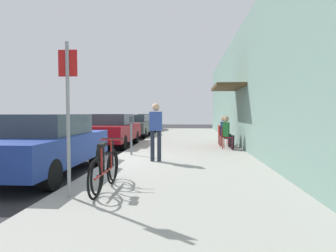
% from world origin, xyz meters
% --- Properties ---
extents(ground_plane, '(60.00, 60.00, 0.00)m').
position_xyz_m(ground_plane, '(0.00, 0.00, 0.00)').
color(ground_plane, '#2D2D30').
extents(sidewalk_slab, '(4.50, 32.00, 0.12)m').
position_xyz_m(sidewalk_slab, '(2.25, 2.00, 0.06)').
color(sidewalk_slab, '#9E9B93').
rests_on(sidewalk_slab, ground_plane).
extents(building_facade, '(1.40, 32.00, 5.12)m').
position_xyz_m(building_facade, '(4.64, 2.01, 2.56)').
color(building_facade, gray).
rests_on(building_facade, ground_plane).
extents(parked_car_0, '(1.80, 4.40, 1.51)m').
position_xyz_m(parked_car_0, '(-1.10, -1.54, 0.77)').
color(parked_car_0, navy).
rests_on(parked_car_0, ground_plane).
extents(parked_car_1, '(1.80, 4.40, 1.49)m').
position_xyz_m(parked_car_1, '(-1.10, 4.60, 0.77)').
color(parked_car_1, maroon).
rests_on(parked_car_1, ground_plane).
extents(parked_car_2, '(1.80, 4.40, 1.43)m').
position_xyz_m(parked_car_2, '(-1.10, 10.03, 0.74)').
color(parked_car_2, '#47514C').
rests_on(parked_car_2, ground_plane).
extents(parked_car_3, '(1.80, 4.40, 1.45)m').
position_xyz_m(parked_car_3, '(-1.10, 15.67, 0.75)').
color(parked_car_3, black).
rests_on(parked_car_3, ground_plane).
extents(parking_meter, '(0.12, 0.10, 1.32)m').
position_xyz_m(parking_meter, '(0.45, 1.21, 0.89)').
color(parking_meter, slate).
rests_on(parking_meter, sidewalk_slab).
extents(street_sign, '(0.32, 0.06, 2.60)m').
position_xyz_m(street_sign, '(0.40, -3.69, 1.64)').
color(street_sign, gray).
rests_on(street_sign, sidewalk_slab).
extents(bicycle_0, '(0.46, 1.71, 0.90)m').
position_xyz_m(bicycle_0, '(0.87, -3.26, 0.48)').
color(bicycle_0, black).
rests_on(bicycle_0, sidewalk_slab).
extents(bicycle_1, '(0.46, 1.71, 0.90)m').
position_xyz_m(bicycle_1, '(0.84, -3.02, 0.48)').
color(bicycle_1, black).
rests_on(bicycle_1, sidewalk_slab).
extents(cafe_chair_0, '(0.54, 0.54, 0.87)m').
position_xyz_m(cafe_chair_0, '(3.86, 3.08, 0.62)').
color(cafe_chair_0, maroon).
rests_on(cafe_chair_0, sidewalk_slab).
extents(seated_patron_0, '(0.50, 0.45, 1.29)m').
position_xyz_m(seated_patron_0, '(3.92, 3.06, 0.82)').
color(seated_patron_0, '#232838').
rests_on(seated_patron_0, sidewalk_slab).
extents(cafe_chair_1, '(0.53, 0.53, 0.87)m').
position_xyz_m(cafe_chair_1, '(3.86, 3.90, 0.62)').
color(cafe_chair_1, maroon).
rests_on(cafe_chair_1, sidewalk_slab).
extents(seated_patron_1, '(0.49, 0.44, 1.29)m').
position_xyz_m(seated_patron_1, '(3.92, 3.89, 0.82)').
color(seated_patron_1, '#232838').
rests_on(seated_patron_1, sidewalk_slab).
extents(cafe_chair_2, '(0.45, 0.45, 0.87)m').
position_xyz_m(cafe_chair_2, '(3.86, 4.61, 0.62)').
color(cafe_chair_2, maroon).
rests_on(cafe_chair_2, sidewalk_slab).
extents(pedestrian_standing, '(0.36, 0.22, 1.70)m').
position_xyz_m(pedestrian_standing, '(1.44, -0.02, 1.12)').
color(pedestrian_standing, '#232838').
rests_on(pedestrian_standing, sidewalk_slab).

